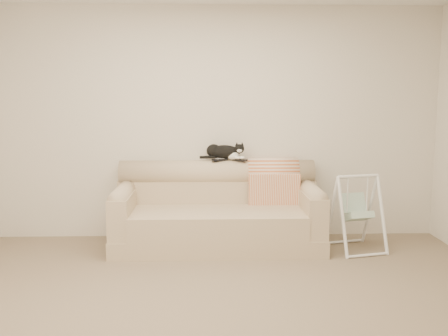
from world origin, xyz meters
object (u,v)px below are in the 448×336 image
at_px(remote_b, 240,160).
at_px(remote_a, 220,160).
at_px(baby_swing, 356,212).
at_px(tuxedo_cat, 224,152).
at_px(sofa, 218,213).

bearing_deg(remote_b, remote_a, 177.85).
relative_size(remote_b, baby_swing, 0.21).
relative_size(remote_a, tuxedo_cat, 0.36).
bearing_deg(baby_swing, tuxedo_cat, 161.21).
distance_m(sofa, remote_a, 0.60).
distance_m(remote_b, baby_swing, 1.37).
height_order(tuxedo_cat, baby_swing, tuxedo_cat).
relative_size(remote_a, remote_b, 1.10).
distance_m(remote_a, baby_swing, 1.57).
bearing_deg(baby_swing, remote_a, 163.16).
height_order(remote_b, baby_swing, remote_b).
bearing_deg(sofa, remote_a, 82.60).
xyz_separation_m(sofa, tuxedo_cat, (0.08, 0.25, 0.64)).
bearing_deg(tuxedo_cat, remote_a, -144.80).
xyz_separation_m(remote_a, remote_b, (0.22, -0.01, -0.00)).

